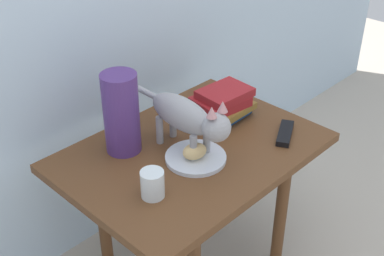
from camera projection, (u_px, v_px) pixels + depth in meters
The scene contains 8 objects.
side_table at pixel (192, 166), 1.74m from camera, with size 0.85×0.61×0.54m.
plate at pixel (196, 158), 1.64m from camera, with size 0.20×0.20×0.01m, color silver.
bread_roll at pixel (195, 151), 1.62m from camera, with size 0.08×0.06×0.05m, color #E0BC7A.
cat at pixel (188, 117), 1.61m from camera, with size 0.10×0.48×0.23m.
book_stack at pixel (222, 104), 1.84m from camera, with size 0.21×0.17×0.12m.
green_vase at pixel (121, 113), 1.62m from camera, with size 0.12×0.12×0.27m, color #4C2D72.
candle_jar at pixel (153, 185), 1.47m from camera, with size 0.07×0.07×0.08m.
tv_remote at pixel (285, 133), 1.76m from camera, with size 0.15×0.04×0.02m, color black.
Camera 1 is at (-1.01, -0.98, 1.50)m, focal length 47.94 mm.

